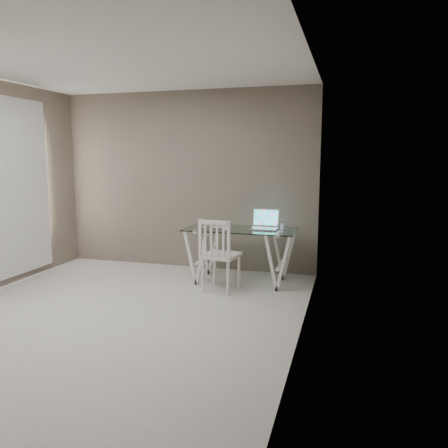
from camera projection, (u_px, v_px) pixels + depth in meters
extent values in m
plane|color=#B6B3AE|center=(115.00, 315.00, 4.77)|extent=(4.50, 4.50, 0.00)
cube|color=white|center=(105.00, 57.00, 4.36)|extent=(4.00, 4.50, 0.02)
cube|color=#645A4F|center=(187.00, 181.00, 6.70)|extent=(4.00, 0.02, 2.70)
cube|color=#645A4F|center=(303.00, 197.00, 4.02)|extent=(0.02, 4.50, 2.70)
cube|color=white|center=(2.00, 189.00, 5.67)|extent=(0.01, 1.80, 2.40)
cube|color=silver|center=(241.00, 229.00, 5.93)|extent=(1.50, 0.70, 0.01)
cube|color=white|center=(203.00, 254.00, 6.13)|extent=(0.24, 0.62, 0.72)
cube|color=white|center=(280.00, 259.00, 5.83)|extent=(0.24, 0.62, 0.72)
cube|color=silver|center=(221.00, 255.00, 5.59)|extent=(0.49, 0.49, 0.04)
cylinder|color=silver|center=(203.00, 275.00, 5.54)|extent=(0.04, 0.04, 0.44)
cylinder|color=silver|center=(228.00, 279.00, 5.40)|extent=(0.04, 0.04, 0.44)
cylinder|color=silver|center=(215.00, 269.00, 5.86)|extent=(0.04, 0.04, 0.44)
cylinder|color=silver|center=(239.00, 272.00, 5.72)|extent=(0.04, 0.04, 0.44)
cube|color=silver|center=(214.00, 239.00, 5.38)|extent=(0.43, 0.09, 0.48)
cube|color=silver|center=(264.00, 229.00, 5.89)|extent=(0.37, 0.26, 0.02)
cube|color=#19D899|center=(266.00, 218.00, 6.02)|extent=(0.37, 0.07, 0.25)
cube|color=silver|center=(220.00, 227.00, 6.02)|extent=(0.30, 0.13, 0.01)
ellipsoid|color=silver|center=(226.00, 229.00, 5.80)|extent=(0.11, 0.07, 0.04)
cube|color=white|center=(282.00, 231.00, 5.70)|extent=(0.06, 0.06, 0.01)
cube|color=black|center=(282.00, 227.00, 5.70)|extent=(0.05, 0.03, 0.10)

